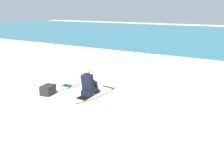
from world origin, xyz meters
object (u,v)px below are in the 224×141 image
Objects in this scene: beach_bag at (48,90)px; surfboard_main at (97,93)px; surfboard_spare_near at (76,83)px; surfer_seated at (89,84)px.

surfboard_main is at bearing 33.09° from beach_bag.
beach_bag reaches higher than surfboard_main.
surfboard_main is 1.67m from beach_bag.
surfboard_main is 4.88× the size of beach_bag.
surfboard_main and surfboard_spare_near have the same top height.
beach_bag reaches higher than surfboard_spare_near.
surfboard_spare_near is (-1.39, 0.55, 0.00)m from surfboard_main.
surfboard_main is 1.49m from surfboard_spare_near.
surfboard_spare_near is (-1.35, 0.93, -0.40)m from surfer_seated.
surfer_seated reaches higher than surfboard_main.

